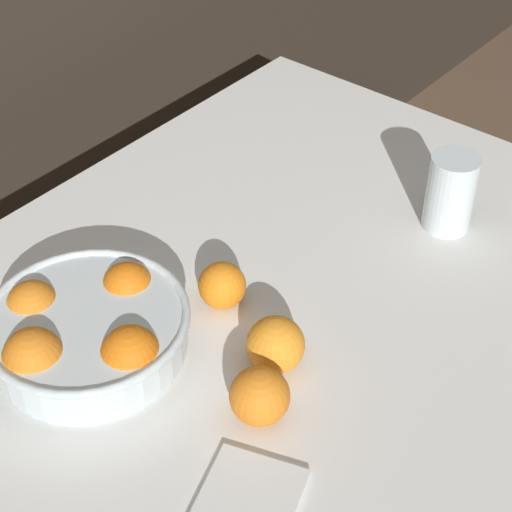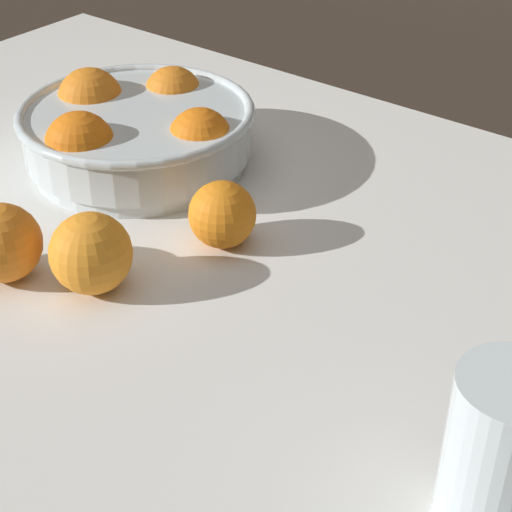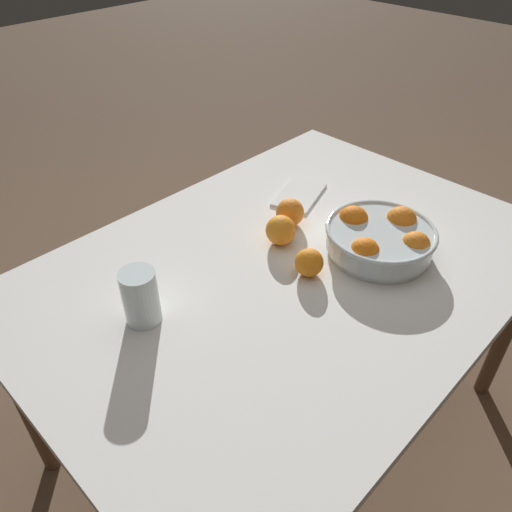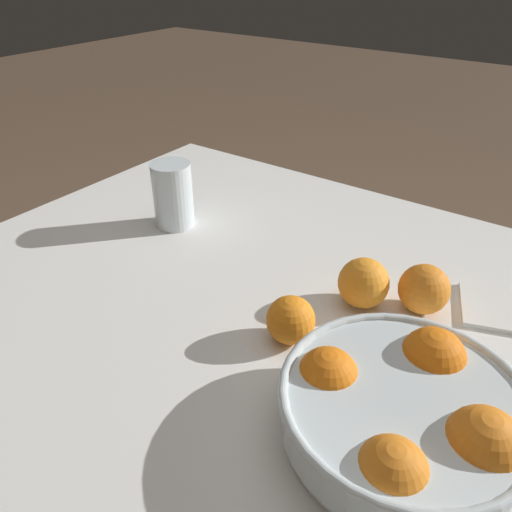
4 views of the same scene
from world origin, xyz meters
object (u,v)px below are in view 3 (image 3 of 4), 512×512
Objects in this scene: fruit_bowl at (380,238)px; juice_glass at (141,299)px; orange_loose_aside at (281,230)px; orange_loose_front at (290,212)px; orange_loose_near_bowl at (308,263)px.

juice_glass reaches higher than fruit_bowl.
fruit_bowl reaches higher than orange_loose_aside.
orange_loose_front is at bearing -178.05° from juice_glass.
orange_loose_front is 0.98× the size of orange_loose_aside.
orange_loose_aside is (0.08, 0.04, 0.00)m from orange_loose_front.
juice_glass reaches higher than orange_loose_near_bowl.
orange_loose_near_bowl is (0.20, -0.07, -0.01)m from fruit_bowl.
fruit_bowl is 3.60× the size of orange_loose_front.
fruit_bowl is 2.15× the size of juice_glass.
juice_glass is at bearing -23.22° from orange_loose_near_bowl.
fruit_bowl is 0.62m from juice_glass.
juice_glass is 0.43m from orange_loose_aside.
orange_loose_front is at bearing -154.28° from orange_loose_aside.
fruit_bowl is at bearing 125.05° from orange_loose_aside.
orange_loose_front is at bearing -75.40° from fruit_bowl.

